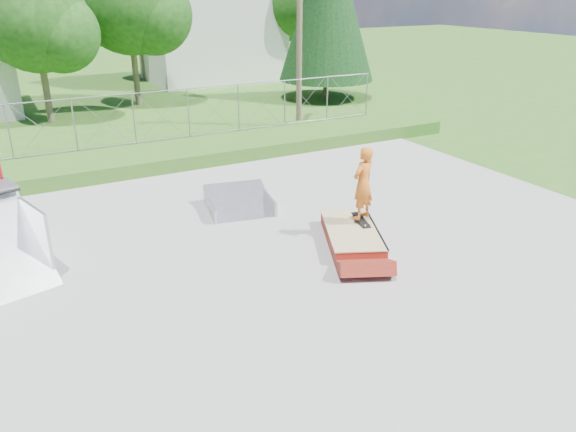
{
  "coord_description": "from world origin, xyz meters",
  "views": [
    {
      "loc": [
        -4.51,
        -9.22,
        5.77
      ],
      "look_at": [
        0.86,
        0.71,
        1.1
      ],
      "focal_mm": 35.0,
      "sensor_mm": 36.0,
      "label": 1
    }
  ],
  "objects": [
    {
      "name": "skateboard",
      "position": [
        3.09,
        1.07,
        0.41
      ],
      "size": [
        0.38,
        0.82,
        0.13
      ],
      "primitive_type": "cube",
      "rotation": [
        0.14,
        0.0,
        -0.21
      ],
      "color": "black",
      "rests_on": "grind_box"
    },
    {
      "name": "conifer_tree",
      "position": [
        12.0,
        17.0,
        5.05
      ],
      "size": [
        5.04,
        5.04,
        9.1
      ],
      "color": "brown",
      "rests_on": "ground"
    },
    {
      "name": "flat_bank_ramp",
      "position": [
        1.13,
        4.03,
        0.26
      ],
      "size": [
        1.99,
        2.08,
        0.52
      ],
      "primitive_type": null,
      "rotation": [
        0.0,
        0.0,
        -0.19
      ],
      "color": "#A1A3A9",
      "rests_on": "concrete_pad"
    },
    {
      "name": "tree_back_mid",
      "position": [
        5.21,
        27.86,
        3.63
      ],
      "size": [
        4.08,
        3.84,
        5.7
      ],
      "color": "brown",
      "rests_on": "ground"
    },
    {
      "name": "grind_box",
      "position": [
        2.66,
        0.83,
        0.18
      ],
      "size": [
        2.11,
        2.75,
        0.37
      ],
      "rotation": [
        0.0,
        0.0,
        -0.42
      ],
      "color": "maroon",
      "rests_on": "concrete_pad"
    },
    {
      "name": "chain_link_fence",
      "position": [
        0.0,
        10.5,
        1.4
      ],
      "size": [
        20.0,
        0.06,
        1.8
      ],
      "primitive_type": null,
      "color": "gray",
      "rests_on": "grass_berm"
    },
    {
      "name": "skater",
      "position": [
        3.09,
        1.07,
        1.3
      ],
      "size": [
        0.75,
        0.61,
        1.78
      ],
      "primitive_type": "imported",
      "rotation": [
        0.0,
        0.0,
        3.46
      ],
      "color": "orange",
      "rests_on": "grind_box"
    },
    {
      "name": "tree_left_near",
      "position": [
        -1.75,
        17.83,
        4.24
      ],
      "size": [
        4.76,
        4.48,
        6.65
      ],
      "color": "brown",
      "rests_on": "ground"
    },
    {
      "name": "concrete_pad",
      "position": [
        0.0,
        0.0,
        0.02
      ],
      "size": [
        20.0,
        16.0,
        0.04
      ],
      "primitive_type": "cube",
      "color": "#959593",
      "rests_on": "ground"
    },
    {
      "name": "ground",
      "position": [
        0.0,
        0.0,
        0.0
      ],
      "size": [
        120.0,
        120.0,
        0.0
      ],
      "primitive_type": "plane",
      "color": "#2D631C",
      "rests_on": "ground"
    },
    {
      "name": "gable_house",
      "position": [
        9.0,
        26.0,
        3.84
      ],
      "size": [
        8.4,
        6.08,
        8.94
      ],
      "color": "silver",
      "rests_on": "ground"
    },
    {
      "name": "tree_center",
      "position": [
        2.78,
        19.81,
        4.85
      ],
      "size": [
        5.44,
        5.12,
        7.6
      ],
      "color": "brown",
      "rests_on": "ground"
    },
    {
      "name": "tree_right_far",
      "position": [
        14.27,
        23.82,
        4.54
      ],
      "size": [
        5.1,
        4.8,
        7.12
      ],
      "color": "brown",
      "rests_on": "ground"
    },
    {
      "name": "grass_berm",
      "position": [
        0.0,
        9.5,
        0.25
      ],
      "size": [
        24.0,
        3.0,
        0.5
      ],
      "primitive_type": "cube",
      "color": "#2D631C",
      "rests_on": "ground"
    },
    {
      "name": "utility_pole",
      "position": [
        7.5,
        12.0,
        4.0
      ],
      "size": [
        0.24,
        0.24,
        8.0
      ],
      "primitive_type": "cylinder",
      "color": "brown",
      "rests_on": "ground"
    }
  ]
}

